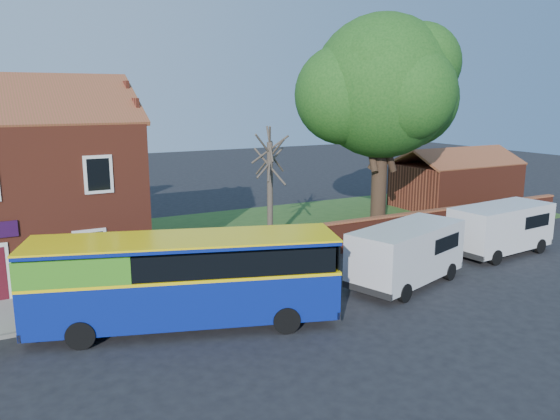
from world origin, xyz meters
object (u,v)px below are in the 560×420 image
bus (175,277)px  large_tree (381,91)px  van_far (501,227)px  van_near (407,252)px

bus → large_tree: (14.41, 7.69, 6.13)m
bus → van_far: bus is taller
van_far → bus: bearing=177.8°
van_near → large_tree: bearing=41.5°
van_far → van_near: bearing=-175.2°
bus → large_tree: 17.45m
bus → large_tree: size_ratio=0.86×
van_near → large_tree: size_ratio=0.50×
van_far → large_tree: size_ratio=0.47×
van_near → van_far: 7.17m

